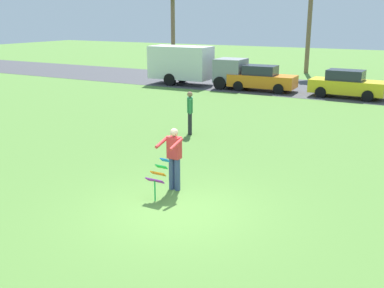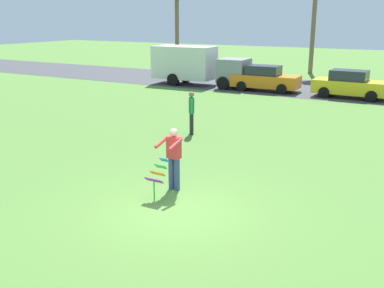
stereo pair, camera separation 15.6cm
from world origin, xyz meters
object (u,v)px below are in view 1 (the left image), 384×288
object	(u,v)px
parked_car_yellow	(347,84)
person_walker_near	(190,111)
person_kite_flyer	(174,157)
parked_truck_grey_van	(191,65)
kite_held	(158,174)
parked_car_orange	(262,79)

from	to	relation	value
parked_car_yellow	person_walker_near	size ratio (longest dim) A/B	2.45
parked_car_yellow	person_walker_near	world-z (taller)	person_walker_near
person_kite_flyer	person_walker_near	xyz separation A→B (m)	(-2.55, 5.54, -0.02)
parked_truck_grey_van	kite_held	bearing A→B (deg)	-63.84
parked_car_orange	person_walker_near	world-z (taller)	person_walker_near
parked_truck_grey_van	person_walker_near	size ratio (longest dim) A/B	3.91
kite_held	parked_car_orange	world-z (taller)	parked_car_orange
parked_car_yellow	kite_held	bearing A→B (deg)	-94.42
person_kite_flyer	parked_car_yellow	bearing A→B (deg)	85.47
kite_held	parked_truck_grey_van	world-z (taller)	parked_truck_grey_van
person_kite_flyer	parked_truck_grey_van	xyz separation A→B (m)	(-8.91, 17.34, 0.46)
parked_car_orange	parked_car_yellow	xyz separation A→B (m)	(5.20, 0.00, 0.00)
parked_car_orange	parked_truck_grey_van	bearing A→B (deg)	179.98
kite_held	person_walker_near	xyz separation A→B (m)	(-2.53, 6.29, 0.26)
kite_held	parked_truck_grey_van	xyz separation A→B (m)	(-8.89, 18.09, 0.74)
person_walker_near	person_kite_flyer	bearing A→B (deg)	-65.27
person_kite_flyer	kite_held	bearing A→B (deg)	-91.87
person_kite_flyer	kite_held	xyz separation A→B (m)	(-0.02, -0.75, -0.28)
person_kite_flyer	parked_car_yellow	xyz separation A→B (m)	(1.38, 17.34, -0.18)
kite_held	parked_truck_grey_van	bearing A→B (deg)	116.16
parked_car_orange	person_walker_near	bearing A→B (deg)	-83.82
parked_truck_grey_van	parked_car_yellow	world-z (taller)	parked_truck_grey_van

